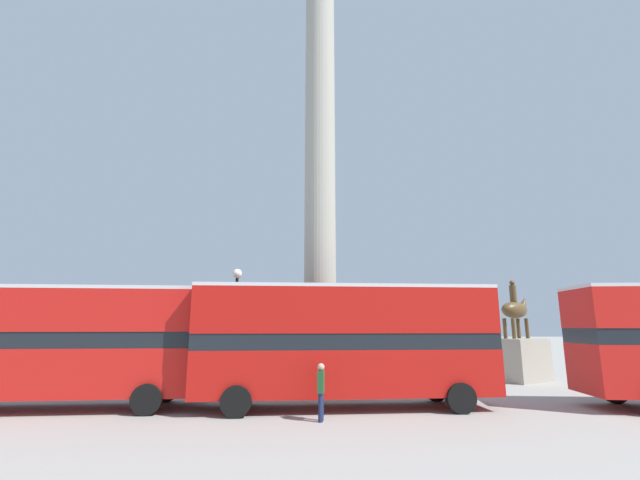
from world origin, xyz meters
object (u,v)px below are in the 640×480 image
bus_c (49,341)px  street_lamp (236,320)px  monument_column (320,219)px  bus_a (345,339)px  pedestrian_near_lamp (321,388)px  equestrian_statue (518,352)px

bus_c → street_lamp: 7.09m
monument_column → bus_a: (0.84, -5.35, -5.88)m
bus_a → street_lamp: 5.99m
bus_a → pedestrian_near_lamp: bearing=-118.2°
bus_c → pedestrian_near_lamp: 9.99m
monument_column → equestrian_statue: 12.92m
monument_column → street_lamp: size_ratio=4.44×
pedestrian_near_lamp → bus_c: bearing=-93.4°
equestrian_statue → bus_c: bearing=167.0°
equestrian_statue → street_lamp: size_ratio=0.99×
monument_column → pedestrian_near_lamp: bearing=-90.5°
bus_c → equestrian_statue: bearing=16.2°
bus_a → equestrian_statue: equestrian_statue is taller
street_lamp → bus_a: bearing=-38.2°
bus_a → street_lamp: size_ratio=1.98×
monument_column → bus_a: bearing=-81.1°
monument_column → bus_a: size_ratio=2.24×
bus_a → street_lamp: (-4.67, 3.68, 0.74)m
monument_column → bus_a: monument_column is taller
bus_a → equestrian_statue: (9.90, 7.70, -0.92)m
bus_a → equestrian_statue: bearing=33.6°
monument_column → bus_c: size_ratio=2.14×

